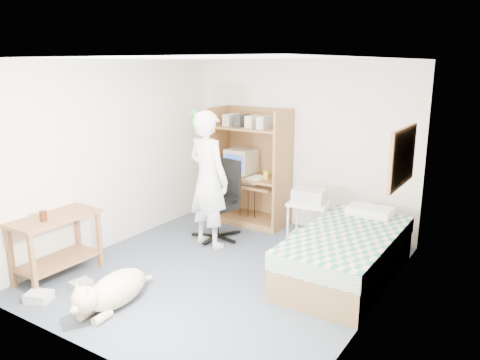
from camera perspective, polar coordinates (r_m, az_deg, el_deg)
The scene contains 21 objects.
floor at distance 5.81m, azimuth -1.81°, elevation -10.95°, with size 4.00×4.00×0.00m, color #414958.
wall_back at distance 7.11m, azimuth 7.34°, elevation 4.16°, with size 3.60×0.02×2.50m, color silver.
wall_right at distance 4.65m, azimuth 16.65°, elevation -1.56°, with size 0.02×4.00×2.50m, color silver.
wall_left at distance 6.58m, azimuth -14.93°, elevation 3.01°, with size 0.02×4.00×2.50m, color silver.
ceiling at distance 5.27m, azimuth -2.03°, elevation 14.54°, with size 3.60×4.00×0.02m, color white.
computer_hutch at distance 7.29m, azimuth 1.37°, elevation 1.08°, with size 1.20×0.63×1.80m.
bed at distance 5.66m, azimuth 12.88°, elevation -8.84°, with size 1.02×2.02×0.66m.
side_desk at distance 5.86m, azimuth -21.49°, elevation -6.51°, with size 0.50×1.00×0.75m.
corkboard at distance 5.46m, azimuth 19.23°, elevation 2.66°, with size 0.04×0.94×0.66m.
office_chair at distance 6.72m, azimuth -2.49°, elevation -3.78°, with size 0.63×0.63×1.12m.
person at distance 6.31m, azimuth -3.89°, elevation 0.05°, with size 0.68×0.45×1.87m, color white.
parrot at distance 6.30m, azimuth -5.41°, elevation 7.16°, with size 0.14×0.24×0.38m.
dog at distance 5.09m, azimuth -15.29°, elevation -12.88°, with size 0.43×1.16×0.43m.
printer_cart at distance 6.44m, azimuth 8.38°, elevation -4.50°, with size 0.58×0.48×0.64m.
printer at distance 6.36m, azimuth 8.47°, elevation -1.89°, with size 0.42×0.32×0.18m, color #B6B6B1.
crt_monitor at distance 7.36m, azimuth 0.16°, elevation 2.33°, with size 0.41×0.44×0.38m.
keyboard at distance 7.21m, azimuth 0.47°, elevation -0.29°, with size 0.45×0.16×0.03m, color beige.
pencil_cup at distance 7.06m, azimuth 3.19°, elevation 0.63°, with size 0.08×0.08×0.12m, color gold.
drink_glass at distance 5.63m, azimuth -22.86°, elevation -4.06°, with size 0.08×0.08×0.12m, color #3F190A.
floor_box_a at distance 5.53m, azimuth -23.32°, elevation -12.95°, with size 0.25×0.20×0.10m, color silver.
floor_box_b at distance 5.67m, azimuth -18.82°, elevation -11.93°, with size 0.18×0.22×0.08m, color #B4B4AF.
Camera 1 is at (3.01, -4.32, 2.45)m, focal length 35.00 mm.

